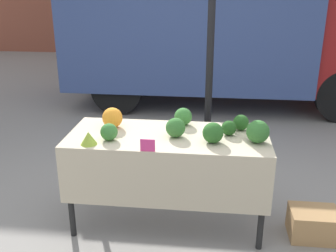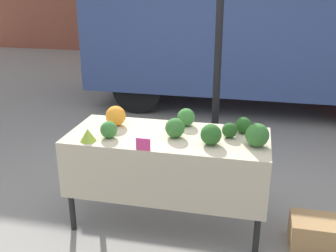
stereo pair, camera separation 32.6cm
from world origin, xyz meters
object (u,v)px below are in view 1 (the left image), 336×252
object	(u,v)px
parked_truck	(212,25)
price_sign	(148,145)
orange_cauliflower	(112,118)
produce_crate	(313,224)

from	to	relation	value
parked_truck	price_sign	size ratio (longest dim) A/B	44.96
parked_truck	price_sign	xyz separation A→B (m)	(-0.43, -4.15, -0.47)
orange_cauliflower	price_sign	distance (m)	0.62
orange_cauliflower	produce_crate	world-z (taller)	orange_cauliflower
price_sign	parked_truck	bearing A→B (deg)	84.08
parked_truck	produce_crate	world-z (taller)	parked_truck
orange_cauliflower	produce_crate	xyz separation A→B (m)	(1.75, -0.22, -0.80)
parked_truck	orange_cauliflower	distance (m)	3.78
orange_cauliflower	produce_crate	distance (m)	1.94
parked_truck	price_sign	distance (m)	4.20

